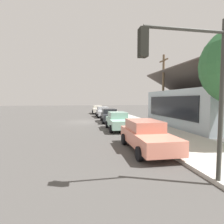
# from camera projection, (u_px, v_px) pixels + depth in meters

# --- Properties ---
(ground_plane) EXTENTS (120.00, 120.00, 0.00)m
(ground_plane) POSITION_uv_depth(u_px,v_px,m) (86.00, 122.00, 21.94)
(ground_plane) COLOR #4C4947
(sidewalk_curb) EXTENTS (60.00, 4.20, 0.16)m
(sidewalk_curb) POSITION_uv_depth(u_px,v_px,m) (130.00, 120.00, 22.95)
(sidewalk_curb) COLOR beige
(sidewalk_curb) RESTS_ON ground
(car_ivory) EXTENTS (4.79, 2.16, 1.59)m
(car_ivory) POSITION_uv_depth(u_px,v_px,m) (97.00, 109.00, 34.64)
(car_ivory) COLOR silver
(car_ivory) RESTS_ON ground
(car_silver) EXTENTS (4.72, 2.08, 1.59)m
(car_silver) POSITION_uv_depth(u_px,v_px,m) (103.00, 112.00, 28.16)
(car_silver) COLOR silver
(car_silver) RESTS_ON ground
(car_charcoal) EXTENTS (4.80, 2.23, 1.59)m
(car_charcoal) POSITION_uv_depth(u_px,v_px,m) (109.00, 115.00, 21.94)
(car_charcoal) COLOR #2D3035
(car_charcoal) RESTS_ON ground
(car_seafoam) EXTENTS (4.53, 2.07, 1.59)m
(car_seafoam) POSITION_uv_depth(u_px,v_px,m) (118.00, 121.00, 16.32)
(car_seafoam) COLOR #9ED1BC
(car_seafoam) RESTS_ON ground
(car_coral) EXTENTS (4.84, 2.13, 1.59)m
(car_coral) POSITION_uv_depth(u_px,v_px,m) (146.00, 135.00, 9.78)
(car_coral) COLOR #EA8C75
(car_coral) RESTS_ON ground
(storefront_building) EXTENTS (11.81, 8.15, 5.89)m
(storefront_building) POSITION_uv_depth(u_px,v_px,m) (205.00, 107.00, 18.57)
(storefront_building) COLOR #ADBCC6
(storefront_building) RESTS_ON ground
(traffic_light_main) EXTENTS (0.37, 2.79, 5.20)m
(traffic_light_main) POSITION_uv_depth(u_px,v_px,m) (192.00, 75.00, 5.40)
(traffic_light_main) COLOR #383833
(traffic_light_main) RESTS_ON ground
(utility_pole_wooden) EXTENTS (1.80, 0.24, 7.50)m
(utility_pole_wooden) POSITION_uv_depth(u_px,v_px,m) (163.00, 88.00, 19.44)
(utility_pole_wooden) COLOR brown
(utility_pole_wooden) RESTS_ON ground
(fire_hydrant_red) EXTENTS (0.22, 0.22, 0.71)m
(fire_hydrant_red) POSITION_uv_depth(u_px,v_px,m) (138.00, 126.00, 15.45)
(fire_hydrant_red) COLOR red
(fire_hydrant_red) RESTS_ON sidewalk_curb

